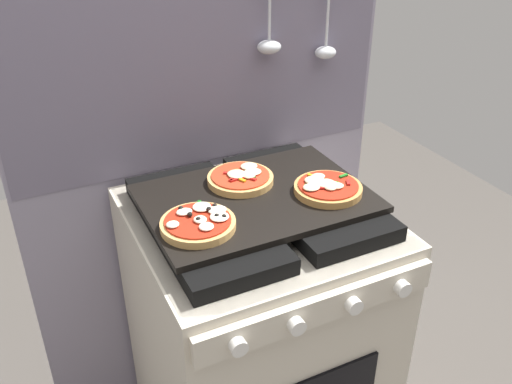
# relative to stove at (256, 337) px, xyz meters

# --- Properties ---
(kitchen_backsplash) EXTENTS (1.10, 0.09, 1.55)m
(kitchen_backsplash) POSITION_rel_stove_xyz_m (0.00, 0.34, 0.34)
(kitchen_backsplash) COLOR gray
(kitchen_backsplash) RESTS_ON ground_plane
(stove) EXTENTS (0.60, 0.64, 0.90)m
(stove) POSITION_rel_stove_xyz_m (0.00, 0.00, 0.00)
(stove) COLOR beige
(stove) RESTS_ON ground_plane
(baking_tray) EXTENTS (0.54, 0.38, 0.02)m
(baking_tray) POSITION_rel_stove_xyz_m (0.00, 0.00, 0.46)
(baking_tray) COLOR black
(baking_tray) RESTS_ON stove
(pizza_left) EXTENTS (0.17, 0.17, 0.03)m
(pizza_left) POSITION_rel_stove_xyz_m (-0.18, -0.07, 0.48)
(pizza_left) COLOR tan
(pizza_left) RESTS_ON baking_tray
(pizza_right) EXTENTS (0.17, 0.17, 0.03)m
(pizza_right) POSITION_rel_stove_xyz_m (0.16, -0.06, 0.48)
(pizza_right) COLOR #C18947
(pizza_right) RESTS_ON baking_tray
(pizza_center) EXTENTS (0.17, 0.17, 0.03)m
(pizza_center) POSITION_rel_stove_xyz_m (-0.00, 0.08, 0.48)
(pizza_center) COLOR tan
(pizza_center) RESTS_ON baking_tray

